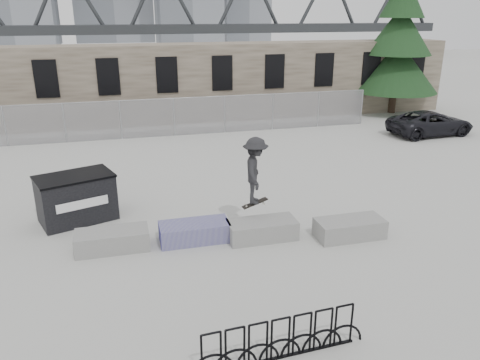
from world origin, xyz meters
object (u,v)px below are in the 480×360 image
object	(u,v)px
planter_center_right	(262,229)
planter_offset	(350,228)
suv	(431,123)
skateboarder	(255,171)
bike_rack	(280,339)
spruce_tree	(399,41)
planter_center_left	(195,231)
dumpster	(76,198)
planter_far_left	(112,239)

from	to	relation	value
planter_center_right	planter_offset	size ratio (longest dim) A/B	1.00
suv	skateboarder	xyz separation A→B (m)	(-12.44, -8.88, 1.28)
planter_center_right	planter_offset	distance (m)	2.58
suv	bike_rack	bearing A→B (deg)	132.94
spruce_tree	suv	distance (m)	7.07
planter_center_left	planter_center_right	size ratio (longest dim) A/B	1.00
dumpster	spruce_tree	size ratio (longest dim) A/B	0.23
planter_center_right	dumpster	distance (m)	5.96
planter_center_right	spruce_tree	bearing A→B (deg)	48.16
dumpster	skateboarder	bearing A→B (deg)	-41.56
planter_offset	dumpster	xyz separation A→B (m)	(-7.81, 3.28, 0.46)
planter_center_left	bike_rack	xyz separation A→B (m)	(0.77, -5.28, 0.14)
suv	planter_center_left	bearing A→B (deg)	118.65
planter_offset	suv	bearing A→B (deg)	45.40
spruce_tree	planter_far_left	bearing A→B (deg)	-140.37
planter_far_left	dumpster	size ratio (longest dim) A/B	0.77
dumpster	skateboarder	world-z (taller)	skateboarder
planter_offset	suv	xyz separation A→B (m)	(9.86, 10.00, 0.34)
planter_center_left	spruce_tree	world-z (taller)	spruce_tree
planter_center_right	planter_center_left	bearing A→B (deg)	169.57
planter_far_left	dumpster	world-z (taller)	dumpster
planter_center_right	skateboarder	world-z (taller)	skateboarder
planter_center_right	suv	bearing A→B (deg)	37.29
planter_center_left	bike_rack	bearing A→B (deg)	-81.72
spruce_tree	dumpster	bearing A→B (deg)	-146.53
bike_rack	planter_offset	bearing A→B (deg)	49.76
planter_center_left	suv	distance (m)	16.95
planter_far_left	planter_center_left	size ratio (longest dim) A/B	1.00
planter_far_left	skateboarder	bearing A→B (deg)	1.79
suv	skateboarder	bearing A→B (deg)	121.79
bike_rack	suv	distance (m)	19.74
planter_center_right	suv	size ratio (longest dim) A/B	0.43
planter_center_left	planter_offset	bearing A→B (deg)	-11.78
planter_offset	skateboarder	xyz separation A→B (m)	(-2.58, 1.12, 1.62)
bike_rack	suv	size ratio (longest dim) A/B	0.78
suv	planter_far_left	bearing A→B (deg)	114.73
planter_offset	skateboarder	size ratio (longest dim) A/B	0.94
planter_offset	dumpster	bearing A→B (deg)	157.20
suv	planter_offset	bearing A→B (deg)	131.68
dumpster	bike_rack	bearing A→B (deg)	-80.76
bike_rack	planter_far_left	bearing A→B (deg)	119.91
spruce_tree	skateboarder	world-z (taller)	spruce_tree
planter_center_left	dumpster	size ratio (longest dim) A/B	0.77
planter_far_left	planter_center_left	world-z (taller)	same
spruce_tree	planter_center_right	bearing A→B (deg)	-131.84
planter_center_right	skateboarder	xyz separation A→B (m)	(-0.06, 0.55, 1.62)
spruce_tree	suv	size ratio (longest dim) A/B	2.49
planter_far_left	bike_rack	bearing A→B (deg)	-60.09
planter_offset	spruce_tree	world-z (taller)	spruce_tree
dumpster	spruce_tree	bearing A→B (deg)	14.35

